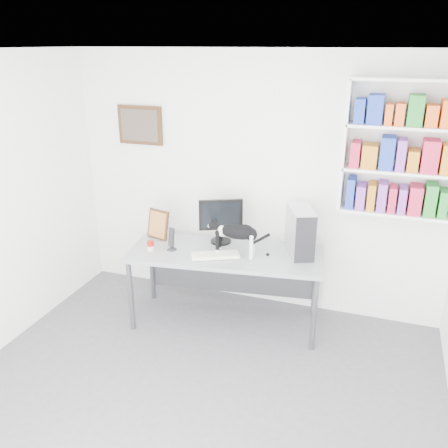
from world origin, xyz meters
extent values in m
cube|color=#5B5B61|center=(0.00, 0.00, 0.01)|extent=(4.00, 4.00, 0.01)
cube|color=white|center=(0.00, 0.00, 2.70)|extent=(4.00, 4.00, 0.01)
cube|color=white|center=(0.00, 2.00, 1.35)|extent=(4.00, 0.01, 2.70)
cube|color=white|center=(1.40, 1.85, 1.85)|extent=(1.03, 0.28, 1.24)
cube|color=#4C2E18|center=(-1.30, 1.97, 1.90)|extent=(0.52, 0.04, 0.42)
cube|color=gray|center=(-0.13, 1.42, 0.40)|extent=(1.99, 1.00, 0.80)
cube|color=black|center=(-0.25, 1.63, 1.03)|extent=(0.50, 0.38, 0.48)
cube|color=white|center=(-0.18, 1.28, 0.81)|extent=(0.49, 0.36, 0.04)
cube|color=silver|center=(0.57, 1.63, 1.03)|extent=(0.37, 0.51, 0.46)
cylinder|color=black|center=(-0.65, 1.30, 0.92)|extent=(0.13, 0.13, 0.24)
cube|color=#4C2E18|center=(-0.91, 1.53, 0.96)|extent=(0.28, 0.17, 0.32)
cylinder|color=#A70F0E|center=(-0.84, 1.21, 0.85)|extent=(0.09, 0.09, 0.10)
camera|label=1|loc=(1.26, -2.65, 2.75)|focal=38.00mm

